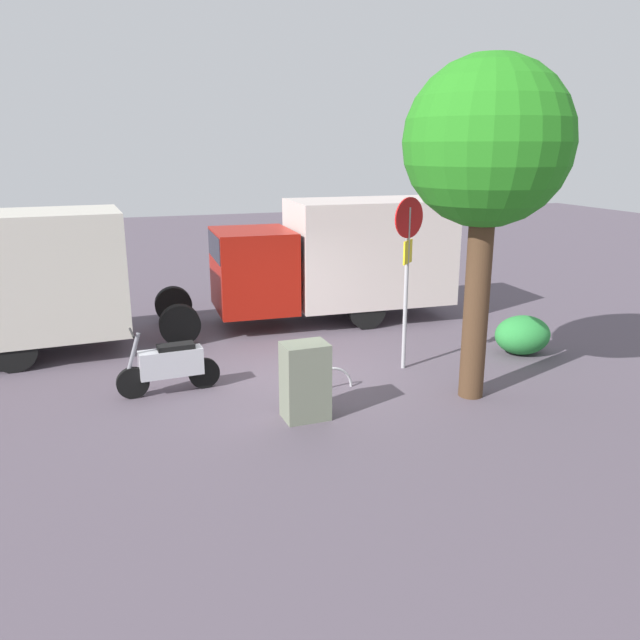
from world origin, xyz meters
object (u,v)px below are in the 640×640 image
Objects in this scene: motorcycle at (170,365)px; bike_rack_hoop at (331,390)px; stop_sign at (407,257)px; utility_cabinet at (305,381)px; street_tree at (487,147)px; box_truck_near at (334,256)px.

motorcycle is 2.13× the size of bike_rack_hoop.
utility_cabinet is (2.55, 1.63, -1.60)m from stop_sign.
street_tree is 4.89m from bike_rack_hoop.
bike_rack_hoop is at bearing -128.81° from utility_cabinet.
motorcycle is 0.54× the size of stop_sign.
stop_sign reaches higher than box_truck_near.
box_truck_near is 6.05m from utility_cabinet.
stop_sign is at bearing -73.75° from street_tree.
utility_cabinet is at bearing 51.19° from bike_rack_hoop.
street_tree reaches higher than motorcycle.
stop_sign is at bearing 173.72° from motorcycle.
street_tree is (-0.57, 5.48, 2.59)m from box_truck_near.
utility_cabinet is at bearing 67.63° from box_truck_near.
stop_sign is at bearing -160.38° from bike_rack_hoop.
street_tree is at bearing 154.88° from bike_rack_hoop.
street_tree is 4.49× the size of utility_cabinet.
stop_sign is 2.65× the size of utility_cabinet.
street_tree is (-0.49, 1.67, 2.00)m from stop_sign.
motorcycle is at bearing 41.65° from box_truck_near.
bike_rack_hoop is at bearing -25.12° from street_tree.
utility_cabinet is (3.04, -0.04, -3.60)m from street_tree.
box_truck_near is 1.28× the size of street_tree.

